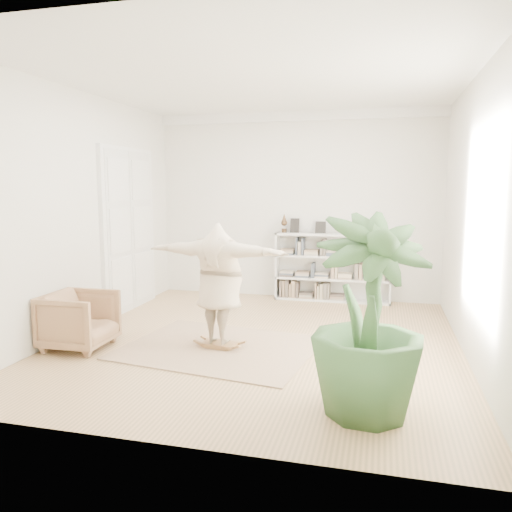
{
  "coord_description": "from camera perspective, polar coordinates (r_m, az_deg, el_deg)",
  "views": [
    {
      "loc": [
        1.64,
        -6.68,
        2.19
      ],
      "look_at": [
        -0.15,
        0.4,
        1.17
      ],
      "focal_mm": 35.0,
      "sensor_mm": 36.0,
      "label": 1
    }
  ],
  "objects": [
    {
      "name": "person",
      "position": [
        6.69,
        -4.24,
        -2.88
      ],
      "size": [
        2.06,
        0.81,
        1.63
      ],
      "primitive_type": "imported",
      "rotation": [
        0.0,
        0.0,
        3.0
      ],
      "color": "beige",
      "rests_on": "rocker_board"
    },
    {
      "name": "floor",
      "position": [
        7.22,
        0.41,
        -9.69
      ],
      "size": [
        6.0,
        6.0,
        0.0
      ],
      "primitive_type": "plane",
      "color": "#98794E",
      "rests_on": "ground"
    },
    {
      "name": "rug",
      "position": [
        6.92,
        -4.16,
        -10.41
      ],
      "size": [
        2.75,
        2.33,
        0.02
      ],
      "primitive_type": "cube",
      "rotation": [
        0.0,
        0.0,
        -0.14
      ],
      "color": "tan",
      "rests_on": "floor"
    },
    {
      "name": "armchair",
      "position": [
        7.23,
        -19.54,
        -6.93
      ],
      "size": [
        0.87,
        0.84,
        0.78
      ],
      "primitive_type": "imported",
      "rotation": [
        0.0,
        0.0,
        1.59
      ],
      "color": "#A68357",
      "rests_on": "floor"
    },
    {
      "name": "houseplant",
      "position": [
        4.85,
        12.71,
        -6.76
      ],
      "size": [
        1.44,
        1.44,
        1.94
      ],
      "primitive_type": "imported",
      "rotation": [
        0.0,
        0.0,
        0.42
      ],
      "color": "#32582C",
      "rests_on": "floor"
    },
    {
      "name": "room_shell",
      "position": [
        9.85,
        4.68,
        15.64
      ],
      "size": [
        6.0,
        6.0,
        6.0
      ],
      "color": "silver",
      "rests_on": "floor"
    },
    {
      "name": "rocker_board",
      "position": [
        6.9,
        -4.17,
        -9.98
      ],
      "size": [
        0.5,
        0.34,
        0.1
      ],
      "rotation": [
        0.0,
        0.0,
        -0.14
      ],
      "color": "brown",
      "rests_on": "rug"
    },
    {
      "name": "bookshelf",
      "position": [
        9.67,
        8.71,
        -1.38
      ],
      "size": [
        2.2,
        0.35,
        1.64
      ],
      "color": "silver",
      "rests_on": "floor"
    },
    {
      "name": "doors",
      "position": [
        9.12,
        -14.29,
        2.75
      ],
      "size": [
        0.09,
        1.78,
        2.92
      ],
      "color": "white",
      "rests_on": "floor"
    }
  ]
}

